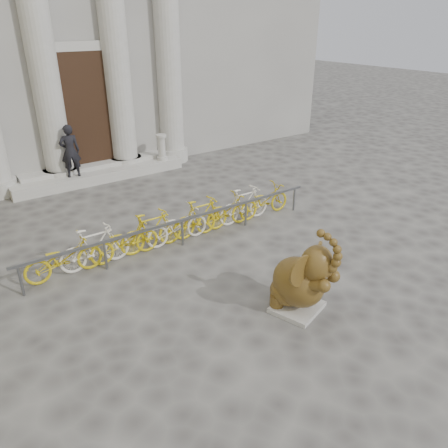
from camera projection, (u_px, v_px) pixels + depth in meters
ground at (275, 311)px, 8.56m from camera, size 80.00×80.00×0.00m
entrance_steps at (99, 174)px, 15.42m from camera, size 6.00×1.20×0.36m
elephant_statue at (301, 281)px, 8.31m from camera, size 1.22×1.46×1.84m
bike_rack at (177, 224)px, 10.98m from camera, size 8.00×0.53×1.00m
pedestrian at (70, 151)px, 14.27m from camera, size 0.69×0.50×1.74m
balustrade_post at (162, 148)px, 16.15m from camera, size 0.39×0.39×0.95m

